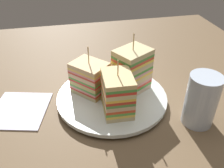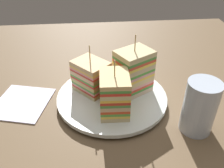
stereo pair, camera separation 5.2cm
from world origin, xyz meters
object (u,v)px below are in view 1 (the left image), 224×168
object	(u,v)px
sandwich_wedge_1	(90,78)
drinking_glass	(200,103)
sandwich_wedge_0	(132,70)
plate	(112,97)
chip_pile	(112,93)
napkin	(20,109)
sandwich_wedge_2	(119,93)
spoon	(108,68)

from	to	relation	value
sandwich_wedge_1	drinking_glass	world-z (taller)	sandwich_wedge_1
sandwich_wedge_0	drinking_glass	world-z (taller)	sandwich_wedge_0
plate	chip_pile	size ratio (longest dim) A/B	3.53
napkin	plate	bearing A→B (deg)	-92.82
napkin	sandwich_wedge_2	bearing A→B (deg)	-106.59
chip_pile	drinking_glass	world-z (taller)	drinking_glass
sandwich_wedge_0	spoon	size ratio (longest dim) A/B	1.12
chip_pile	sandwich_wedge_2	bearing A→B (deg)	-176.79
plate	sandwich_wedge_1	world-z (taller)	sandwich_wedge_1
chip_pile	drinking_glass	size ratio (longest dim) A/B	0.64
sandwich_wedge_0	spoon	world-z (taller)	sandwich_wedge_0
spoon	napkin	distance (cm)	25.22
sandwich_wedge_0	drinking_glass	xyz separation A→B (cm)	(-11.59, -10.39, -1.92)
plate	sandwich_wedge_0	world-z (taller)	sandwich_wedge_0
sandwich_wedge_1	spoon	size ratio (longest dim) A/B	0.92
chip_pile	sandwich_wedge_0	bearing A→B (deg)	-69.46
sandwich_wedge_1	chip_pile	world-z (taller)	sandwich_wedge_1
plate	sandwich_wedge_0	distance (cm)	7.45
sandwich_wedge_2	chip_pile	bearing A→B (deg)	5.75
plate	spoon	world-z (taller)	plate
napkin	drinking_glass	size ratio (longest dim) A/B	1.14
sandwich_wedge_2	napkin	size ratio (longest dim) A/B	0.96
sandwich_wedge_2	spoon	xyz separation A→B (cm)	(18.59, -1.65, -5.30)
plate	napkin	world-z (taller)	plate
sandwich_wedge_0	sandwich_wedge_2	world-z (taller)	sandwich_wedge_0
plate	sandwich_wedge_2	bearing A→B (deg)	-176.48
plate	napkin	bearing A→B (deg)	87.18
sandwich_wedge_1	napkin	size ratio (longest dim) A/B	0.92
sandwich_wedge_2	sandwich_wedge_1	bearing A→B (deg)	34.20
sandwich_wedge_1	napkin	distance (cm)	16.36
chip_pile	plate	bearing A→B (deg)	11.87
napkin	drinking_glass	world-z (taller)	drinking_glass
plate	sandwich_wedge_1	distance (cm)	6.55
sandwich_wedge_0	sandwich_wedge_1	xyz separation A→B (cm)	(0.93, 9.15, -1.30)
spoon	drinking_glass	world-z (taller)	drinking_glass
plate	sandwich_wedge_1	xyz separation A→B (cm)	(2.53, 4.36, 4.18)
sandwich_wedge_2	plate	bearing A→B (deg)	6.06
napkin	sandwich_wedge_1	bearing A→B (deg)	-84.28
sandwich_wedge_0	sandwich_wedge_2	size ratio (longest dim) A/B	1.16
sandwich_wedge_0	napkin	world-z (taller)	sandwich_wedge_0
spoon	napkin	size ratio (longest dim) A/B	1.00
plate	sandwich_wedge_0	size ratio (longest dim) A/B	1.80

